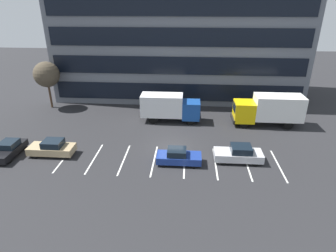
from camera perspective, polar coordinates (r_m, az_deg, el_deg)
ground_plane at (r=28.56m, az=0.63°, el=-4.20°), size 120.00×120.00×0.00m
office_building at (r=43.15m, az=2.31°, el=20.48°), size 34.63×11.91×21.60m
lot_markings at (r=26.15m, az=0.24°, el=-7.08°), size 19.74×5.40×0.01m
box_truck_yellow at (r=34.67m, az=19.68°, el=3.29°), size 7.81×2.59×3.62m
box_truck_blue at (r=33.85m, az=0.28°, el=3.94°), size 7.13×2.36×3.31m
sedan_black at (r=30.63m, az=-29.34°, el=-4.09°), size 1.66×3.96×1.42m
sedan_silver at (r=26.62m, az=14.03°, el=-5.46°), size 4.33×1.81×1.55m
sedan_navy at (r=25.53m, az=2.12°, el=-6.18°), size 3.99×1.67×1.43m
sedan_tan at (r=28.99m, az=-22.29°, el=-4.11°), size 4.23×1.77×1.52m
bare_tree at (r=40.85m, az=-23.23°, el=9.49°), size 3.32×3.32×6.23m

